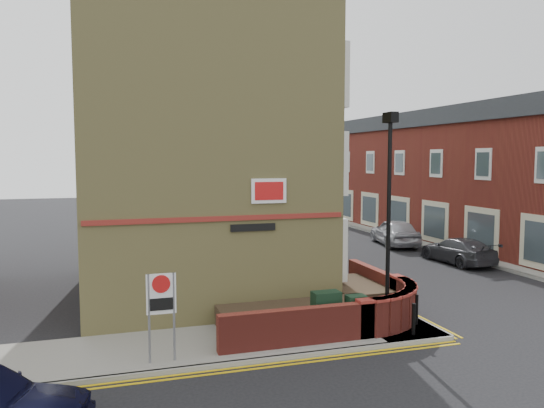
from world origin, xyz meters
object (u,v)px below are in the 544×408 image
at_px(lamppost, 389,219).
at_px(zone_sign, 161,301).
at_px(silver_car_near, 294,237).
at_px(utility_cabinet_large, 326,312).

height_order(lamppost, zone_sign, lamppost).
bearing_deg(silver_car_near, lamppost, -111.71).
relative_size(utility_cabinet_large, silver_car_near, 0.26).
bearing_deg(silver_car_near, utility_cabinet_large, -119.45).
bearing_deg(lamppost, zone_sign, -173.93).
xyz_separation_m(lamppost, zone_sign, (-6.60, -0.70, -1.70)).
bearing_deg(silver_car_near, zone_sign, -134.35).
distance_m(utility_cabinet_large, silver_car_near, 14.07).
xyz_separation_m(utility_cabinet_large, silver_car_near, (3.90, 13.52, 0.04)).
relative_size(utility_cabinet_large, zone_sign, 0.55).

